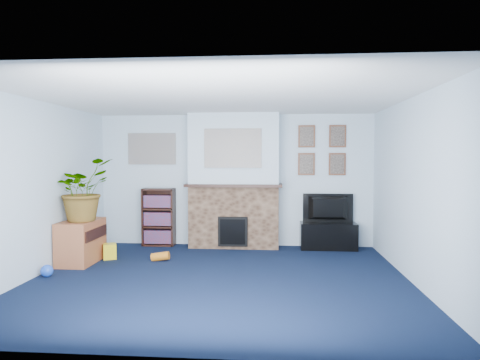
# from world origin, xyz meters

# --- Properties ---
(floor) EXTENTS (5.00, 4.50, 0.01)m
(floor) POSITION_xyz_m (0.00, 0.00, 0.00)
(floor) COLOR black
(floor) RESTS_ON ground
(ceiling) EXTENTS (5.00, 4.50, 0.01)m
(ceiling) POSITION_xyz_m (0.00, 0.00, 2.40)
(ceiling) COLOR white
(ceiling) RESTS_ON wall_back
(wall_back) EXTENTS (5.00, 0.04, 2.40)m
(wall_back) POSITION_xyz_m (0.00, 2.25, 1.20)
(wall_back) COLOR silver
(wall_back) RESTS_ON ground
(wall_front) EXTENTS (5.00, 0.04, 2.40)m
(wall_front) POSITION_xyz_m (0.00, -2.25, 1.20)
(wall_front) COLOR silver
(wall_front) RESTS_ON ground
(wall_left) EXTENTS (0.04, 4.50, 2.40)m
(wall_left) POSITION_xyz_m (-2.50, 0.00, 1.20)
(wall_left) COLOR silver
(wall_left) RESTS_ON ground
(wall_right) EXTENTS (0.04, 4.50, 2.40)m
(wall_right) POSITION_xyz_m (2.50, 0.00, 1.20)
(wall_right) COLOR silver
(wall_right) RESTS_ON ground
(chimney_breast) EXTENTS (1.72, 0.50, 2.40)m
(chimney_breast) POSITION_xyz_m (0.00, 2.05, 1.18)
(chimney_breast) COLOR brown
(chimney_breast) RESTS_ON ground
(collage_main) EXTENTS (1.00, 0.03, 0.68)m
(collage_main) POSITION_xyz_m (0.00, 1.84, 1.78)
(collage_main) COLOR gray
(collage_main) RESTS_ON chimney_breast
(collage_left) EXTENTS (0.90, 0.03, 0.58)m
(collage_left) POSITION_xyz_m (-1.55, 2.23, 1.78)
(collage_left) COLOR gray
(collage_left) RESTS_ON wall_back
(portrait_tl) EXTENTS (0.30, 0.03, 0.40)m
(portrait_tl) POSITION_xyz_m (1.30, 2.23, 2.00)
(portrait_tl) COLOR brown
(portrait_tl) RESTS_ON wall_back
(portrait_tr) EXTENTS (0.30, 0.03, 0.40)m
(portrait_tr) POSITION_xyz_m (1.85, 2.23, 2.00)
(portrait_tr) COLOR brown
(portrait_tr) RESTS_ON wall_back
(portrait_bl) EXTENTS (0.30, 0.03, 0.40)m
(portrait_bl) POSITION_xyz_m (1.30, 2.23, 1.50)
(portrait_bl) COLOR brown
(portrait_bl) RESTS_ON wall_back
(portrait_br) EXTENTS (0.30, 0.03, 0.40)m
(portrait_br) POSITION_xyz_m (1.85, 2.23, 1.50)
(portrait_br) COLOR brown
(portrait_br) RESTS_ON wall_back
(tv_stand) EXTENTS (0.98, 0.41, 0.46)m
(tv_stand) POSITION_xyz_m (1.68, 2.03, 0.23)
(tv_stand) COLOR black
(tv_stand) RESTS_ON ground
(television) EXTENTS (0.89, 0.13, 0.51)m
(television) POSITION_xyz_m (1.68, 2.05, 0.72)
(television) COLOR black
(television) RESTS_ON tv_stand
(bookshelf) EXTENTS (0.58, 0.28, 1.05)m
(bookshelf) POSITION_xyz_m (-1.40, 2.11, 0.50)
(bookshelf) COLOR black
(bookshelf) RESTS_ON ground
(sideboard) EXTENTS (0.47, 0.84, 0.65)m
(sideboard) POSITION_xyz_m (-2.24, 0.73, 0.35)
(sideboard) COLOR #9B5432
(sideboard) RESTS_ON ground
(potted_plant) EXTENTS (0.94, 1.02, 0.95)m
(potted_plant) POSITION_xyz_m (-2.19, 0.68, 1.13)
(potted_plant) COLOR #26661E
(potted_plant) RESTS_ON sideboard
(mantel_clock) EXTENTS (0.10, 0.06, 0.13)m
(mantel_clock) POSITION_xyz_m (-0.13, 2.00, 1.22)
(mantel_clock) COLOR gold
(mantel_clock) RESTS_ON chimney_breast
(mantel_candle) EXTENTS (0.05, 0.05, 0.16)m
(mantel_candle) POSITION_xyz_m (0.30, 2.00, 1.23)
(mantel_candle) COLOR #B2BFC6
(mantel_candle) RESTS_ON chimney_breast
(mantel_teddy) EXTENTS (0.14, 0.14, 0.14)m
(mantel_teddy) POSITION_xyz_m (-0.50, 2.00, 1.22)
(mantel_teddy) COLOR slate
(mantel_teddy) RESTS_ON chimney_breast
(mantel_can) EXTENTS (0.06, 0.06, 0.11)m
(mantel_can) POSITION_xyz_m (0.66, 2.00, 1.21)
(mantel_can) COLOR yellow
(mantel_can) RESTS_ON chimney_breast
(green_crate) EXTENTS (0.42, 0.39, 0.27)m
(green_crate) POSITION_xyz_m (-2.22, 1.00, 0.14)
(green_crate) COLOR #198C26
(green_crate) RESTS_ON ground
(toy_ball) EXTENTS (0.17, 0.17, 0.17)m
(toy_ball) POSITION_xyz_m (-2.35, -0.08, 0.09)
(toy_ball) COLOR blue
(toy_ball) RESTS_ON ground
(toy_block) EXTENTS (0.26, 0.26, 0.24)m
(toy_block) POSITION_xyz_m (-1.90, 1.00, 0.11)
(toy_block) COLOR yellow
(toy_block) RESTS_ON ground
(toy_tube) EXTENTS (0.29, 0.13, 0.17)m
(toy_tube) POSITION_xyz_m (-1.05, 0.93, 0.07)
(toy_tube) COLOR orange
(toy_tube) RESTS_ON ground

